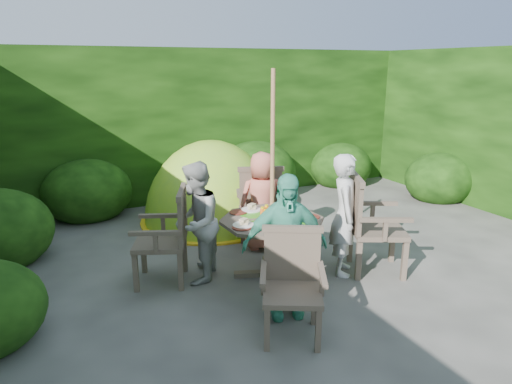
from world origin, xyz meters
name	(u,v)px	position (x,y,z in m)	size (l,w,h in m)	color
ground	(335,278)	(0.00, 0.00, 0.00)	(60.00, 60.00, 0.00)	#403E39
hedge_enclosure	(279,145)	(0.00, 1.33, 1.25)	(9.00, 9.00, 2.50)	black
patio_table	(272,228)	(-0.59, 0.36, 0.55)	(1.43, 1.43, 0.79)	#4A3C30
parasol_pole	(272,178)	(-0.60, 0.36, 1.10)	(0.04, 0.04, 2.20)	#9C6A3E
garden_chair_right	(370,223)	(0.44, 0.02, 0.56)	(0.77, 0.81, 1.05)	#4A3C30
garden_chair_left	(168,235)	(-1.64, 0.70, 0.52)	(0.69, 0.73, 0.97)	#4A3C30
garden_chair_back	(259,201)	(-0.25, 1.39, 0.52)	(0.72, 0.68, 0.98)	#4A3C30
garden_chair_front	(292,282)	(-0.93, -0.69, 0.47)	(0.68, 0.66, 0.88)	#4A3C30
child_right	(345,215)	(0.16, 0.10, 0.67)	(0.49, 0.32, 1.34)	silver
child_left	(196,223)	(-1.36, 0.61, 0.64)	(0.63, 0.49, 1.29)	#A8A8A3
child_back	(262,201)	(-0.34, 1.11, 0.61)	(0.60, 0.39, 1.23)	#D56E58
child_front	(285,246)	(-0.85, -0.40, 0.67)	(0.78, 0.33, 1.34)	#4DB493
dome_tent	(213,220)	(-0.56, 2.39, 0.00)	(2.43, 2.43, 2.39)	#A4D529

